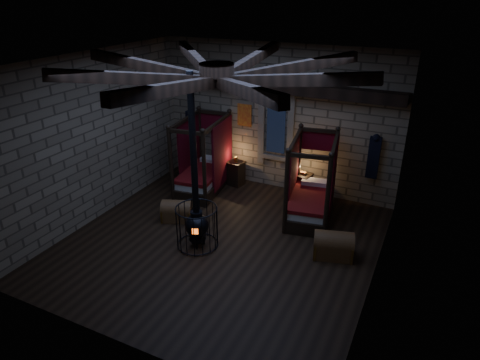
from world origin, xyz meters
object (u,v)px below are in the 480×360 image
at_px(stove, 197,223).
at_px(trunk_right, 333,245).
at_px(trunk_left, 177,211).
at_px(bed_left, 204,172).
at_px(bed_right, 311,198).

bearing_deg(stove, trunk_right, -4.41).
xyz_separation_m(trunk_left, trunk_right, (4.06, 0.13, 0.03)).
bearing_deg(bed_left, trunk_right, -29.07).
bearing_deg(trunk_right, trunk_left, 166.09).
relative_size(bed_right, trunk_right, 2.24).
xyz_separation_m(bed_left, trunk_left, (0.30, -1.92, -0.28)).
xyz_separation_m(bed_right, trunk_left, (-3.03, -1.71, -0.28)).
bearing_deg(bed_right, bed_left, 166.63).
height_order(bed_right, stove, stove).
bearing_deg(bed_left, bed_right, -10.45).
relative_size(bed_left, trunk_right, 2.23).
relative_size(trunk_right, stove, 0.24).
distance_m(bed_right, trunk_right, 1.90).
relative_size(bed_left, bed_right, 1.00).
distance_m(bed_left, stove, 3.07).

